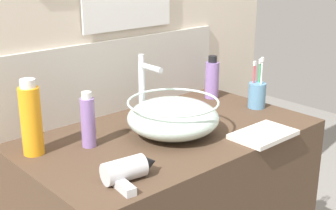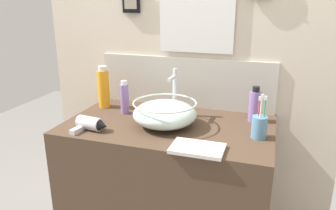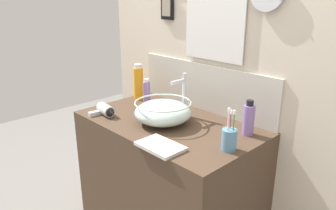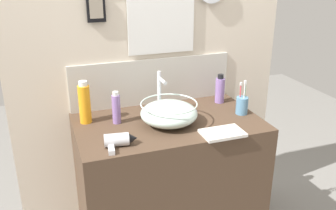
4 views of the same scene
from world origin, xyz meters
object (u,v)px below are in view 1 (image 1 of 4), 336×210
at_px(glass_bowl_sink, 173,117).
at_px(toothbrush_cup, 257,95).
at_px(shampoo_bottle, 212,79).
at_px(hair_drier, 129,170).
at_px(hand_towel, 263,134).
at_px(faucet, 144,85).
at_px(spray_bottle, 31,119).
at_px(lotion_bottle, 88,121).

height_order(glass_bowl_sink, toothbrush_cup, toothbrush_cup).
bearing_deg(shampoo_bottle, glass_bowl_sink, -153.54).
xyz_separation_m(hair_drier, shampoo_bottle, (0.74, 0.38, 0.05)).
bearing_deg(hair_drier, shampoo_bottle, 26.99).
bearing_deg(hair_drier, hand_towel, -5.69).
relative_size(faucet, toothbrush_cup, 1.22).
bearing_deg(spray_bottle, toothbrush_cup, -11.58).
bearing_deg(toothbrush_cup, spray_bottle, 168.42).
distance_m(glass_bowl_sink, shampoo_bottle, 0.47).
bearing_deg(spray_bottle, lotion_bottle, -21.89).
height_order(hair_drier, hand_towel, hair_drier).
bearing_deg(spray_bottle, faucet, -2.50).
height_order(spray_bottle, hand_towel, spray_bottle).
bearing_deg(glass_bowl_sink, lotion_bottle, 157.79).
xyz_separation_m(glass_bowl_sink, hair_drier, (-0.32, -0.17, -0.03)).
bearing_deg(hair_drier, glass_bowl_sink, 27.68).
xyz_separation_m(toothbrush_cup, spray_bottle, (-0.89, 0.18, 0.06)).
distance_m(glass_bowl_sink, hair_drier, 0.36).
bearing_deg(hand_towel, spray_bottle, 148.75).
bearing_deg(hair_drier, toothbrush_cup, 11.74).
xyz_separation_m(faucet, hand_towel, (0.22, -0.38, -0.14)).
bearing_deg(shampoo_bottle, faucet, -173.07).
distance_m(faucet, hand_towel, 0.46).
bearing_deg(glass_bowl_sink, hair_drier, -152.32).
relative_size(glass_bowl_sink, toothbrush_cup, 1.51).
bearing_deg(shampoo_bottle, hair_drier, -153.01).
bearing_deg(shampoo_bottle, hand_towel, -114.71).
relative_size(shampoo_bottle, spray_bottle, 0.76).
bearing_deg(glass_bowl_sink, shampoo_bottle, 26.46).
height_order(glass_bowl_sink, faucet, faucet).
bearing_deg(lotion_bottle, faucet, 9.71).
bearing_deg(toothbrush_cup, shampoo_bottle, 100.14).
xyz_separation_m(toothbrush_cup, shampoo_bottle, (-0.04, 0.21, 0.03)).
bearing_deg(toothbrush_cup, glass_bowl_sink, 179.22).
distance_m(hair_drier, spray_bottle, 0.37).
bearing_deg(hand_towel, hair_drier, 174.31).
distance_m(faucet, hair_drier, 0.47).
bearing_deg(hand_towel, toothbrush_cup, 42.34).
bearing_deg(hair_drier, lotion_bottle, 80.29).
bearing_deg(toothbrush_cup, faucet, 160.29).
relative_size(faucet, hair_drier, 1.52).
bearing_deg(hair_drier, faucet, 45.50).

